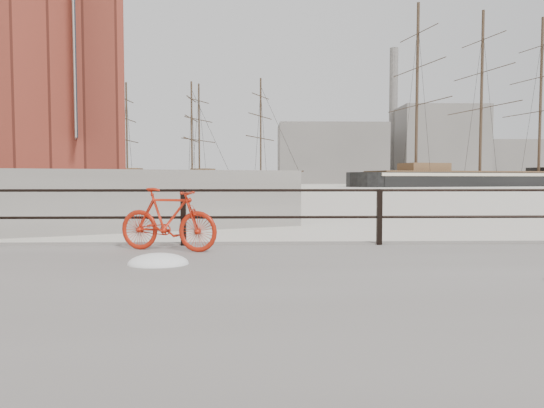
% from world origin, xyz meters
% --- Properties ---
extents(ground, '(400.00, 400.00, 0.00)m').
position_xyz_m(ground, '(0.00, 0.00, 0.00)').
color(ground, white).
rests_on(ground, ground).
extents(promenade, '(36.00, 8.00, 0.35)m').
position_xyz_m(promenade, '(0.00, -4.00, 0.17)').
color(promenade, gray).
rests_on(promenade, ground).
extents(far_quay, '(78.44, 148.07, 1.80)m').
position_xyz_m(far_quay, '(-40.00, 72.00, 0.90)').
color(far_quay, gray).
rests_on(far_quay, ground).
extents(guardrail, '(28.00, 0.10, 1.00)m').
position_xyz_m(guardrail, '(0.00, -0.15, 0.85)').
color(guardrail, black).
rests_on(guardrail, promenade).
extents(bicycle, '(1.72, 0.76, 1.04)m').
position_xyz_m(bicycle, '(-3.65, -0.80, 0.87)').
color(bicycle, '#AF1E0B').
rests_on(bicycle, promenade).
extents(barque_black, '(68.15, 37.17, 36.37)m').
position_xyz_m(barque_black, '(42.41, 87.75, 0.00)').
color(barque_black, black).
rests_on(barque_black, ground).
extents(schooner_mid, '(31.28, 23.10, 20.74)m').
position_xyz_m(schooner_mid, '(-7.72, 83.12, 0.00)').
color(schooner_mid, white).
rests_on(schooner_mid, ground).
extents(schooner_left, '(25.96, 13.59, 18.95)m').
position_xyz_m(schooner_left, '(-19.29, 75.62, 0.00)').
color(schooner_left, beige).
rests_on(schooner_left, ground).
extents(apartment_cream, '(24.16, 21.40, 21.20)m').
position_xyz_m(apartment_cream, '(-38.11, 61.98, 12.40)').
color(apartment_cream, beige).
rests_on(apartment_cream, far_quay).
extents(apartment_grey, '(26.02, 22.15, 23.20)m').
position_xyz_m(apartment_grey, '(-46.35, 82.38, 13.40)').
color(apartment_grey, gray).
rests_on(apartment_grey, far_quay).
extents(apartment_brick, '(27.87, 22.90, 21.20)m').
position_xyz_m(apartment_brick, '(-54.97, 103.70, 12.40)').
color(apartment_brick, maroon).
rests_on(apartment_brick, far_quay).
extents(industrial_west, '(32.00, 18.00, 18.00)m').
position_xyz_m(industrial_west, '(20.00, 140.00, 9.00)').
color(industrial_west, gray).
rests_on(industrial_west, ground).
extents(industrial_mid, '(26.00, 20.00, 24.00)m').
position_xyz_m(industrial_mid, '(55.00, 145.00, 12.00)').
color(industrial_mid, gray).
rests_on(industrial_mid, ground).
extents(industrial_east, '(20.00, 16.00, 14.00)m').
position_xyz_m(industrial_east, '(78.00, 150.00, 7.00)').
color(industrial_east, gray).
rests_on(industrial_east, ground).
extents(smokestack, '(2.80, 2.80, 44.00)m').
position_xyz_m(smokestack, '(42.00, 150.00, 22.00)').
color(smokestack, gray).
rests_on(smokestack, ground).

